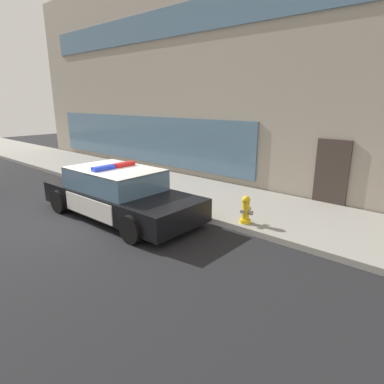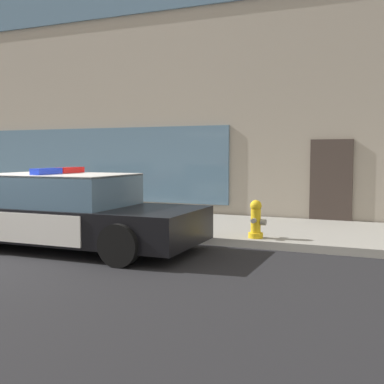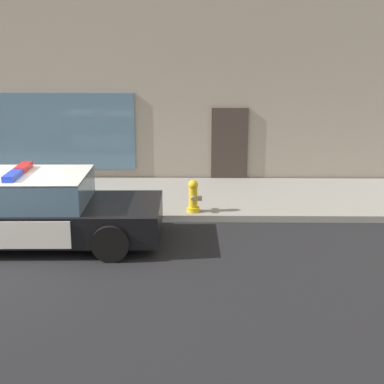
% 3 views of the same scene
% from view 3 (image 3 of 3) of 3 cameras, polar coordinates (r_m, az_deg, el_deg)
% --- Properties ---
extents(sidewalk, '(48.00, 3.47, 0.15)m').
position_cam_3_polar(sidewalk, '(14.31, -15.66, -0.48)').
color(sidewalk, gray).
rests_on(sidewalk, ground).
extents(storefront_building, '(21.71, 10.28, 8.59)m').
position_cam_3_polar(storefront_building, '(20.87, -15.66, 16.04)').
color(storefront_building, gray).
rests_on(storefront_building, ground).
extents(police_cruiser, '(5.05, 2.24, 1.49)m').
position_cam_3_polar(police_cruiser, '(11.16, -16.58, -1.74)').
color(police_cruiser, black).
rests_on(police_cruiser, ground).
extents(fire_hydrant, '(0.34, 0.39, 0.73)m').
position_cam_3_polar(fire_hydrant, '(12.24, 0.15, -0.46)').
color(fire_hydrant, gold).
rests_on(fire_hydrant, sidewalk).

